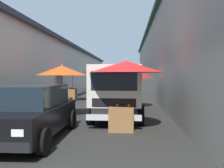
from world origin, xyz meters
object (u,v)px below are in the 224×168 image
object	(u,v)px
fruit_stall_near_right	(72,78)
plastic_stool	(42,105)
fruit_stall_far_right	(62,77)
parked_scooter	(41,112)
vendor_by_crates	(117,85)
fruit_stall_near_left	(132,80)
fruit_stall_mid_lane	(125,76)
delivery_truck	(117,94)
hatchback_car	(29,112)

from	to	relation	value
fruit_stall_near_right	plastic_stool	world-z (taller)	fruit_stall_near_right
fruit_stall_far_right	parked_scooter	distance (m)	2.17
fruit_stall_far_right	vendor_by_crates	distance (m)	9.39
plastic_stool	fruit_stall_near_left	bearing A→B (deg)	-66.64
fruit_stall_far_right	parked_scooter	world-z (taller)	fruit_stall_far_right
fruit_stall_far_right	fruit_stall_near_right	world-z (taller)	fruit_stall_far_right
parked_scooter	fruit_stall_far_right	bearing A→B (deg)	-7.01
fruit_stall_mid_lane	delivery_truck	distance (m)	1.60
vendor_by_crates	plastic_stool	size ratio (longest dim) A/B	3.85
fruit_stall_mid_lane	vendor_by_crates	xyz separation A→B (m)	(11.49, 0.87, -0.74)
vendor_by_crates	plastic_stool	bearing A→B (deg)	157.63
fruit_stall_far_right	hatchback_car	distance (m)	3.72
fruit_stall_mid_lane	parked_scooter	world-z (taller)	fruit_stall_mid_lane
hatchback_car	parked_scooter	size ratio (longest dim) A/B	2.34
fruit_stall_mid_lane	vendor_by_crates	world-z (taller)	fruit_stall_mid_lane
fruit_stall_near_left	parked_scooter	distance (m)	6.04
fruit_stall_near_left	fruit_stall_mid_lane	world-z (taller)	fruit_stall_mid_lane
fruit_stall_far_right	fruit_stall_near_right	bearing A→B (deg)	9.80
fruit_stall_far_right	vendor_by_crates	bearing A→B (deg)	-11.31
hatchback_car	parked_scooter	world-z (taller)	hatchback_car
fruit_stall_mid_lane	plastic_stool	xyz separation A→B (m)	(3.67, 4.08, -1.39)
hatchback_car	fruit_stall_near_left	bearing A→B (deg)	-22.44
plastic_stool	parked_scooter	bearing A→B (deg)	-159.88
fruit_stall_near_left	vendor_by_crates	xyz separation A→B (m)	(5.95, 1.11, -0.54)
hatchback_car	vendor_by_crates	distance (m)	12.90
plastic_stool	fruit_stall_near_right	bearing A→B (deg)	-3.23
fruit_stall_mid_lane	fruit_stall_near_right	bearing A→B (deg)	23.68
parked_scooter	delivery_truck	bearing A→B (deg)	-70.79
hatchback_car	fruit_stall_near_right	bearing A→B (deg)	6.98
fruit_stall_near_left	fruit_stall_mid_lane	size ratio (longest dim) A/B	0.94
vendor_by_crates	fruit_stall_near_right	bearing A→B (deg)	133.89
hatchback_car	parked_scooter	distance (m)	1.87
fruit_stall_near_right	vendor_by_crates	bearing A→B (deg)	-46.11
delivery_truck	plastic_stool	xyz separation A→B (m)	(2.27, 3.73, -0.71)
vendor_by_crates	fruit_stall_mid_lane	bearing A→B (deg)	-175.69
delivery_truck	fruit_stall_mid_lane	bearing A→B (deg)	-166.06
fruit_stall_mid_lane	delivery_truck	xyz separation A→B (m)	(1.40, 0.35, -0.68)
fruit_stall_mid_lane	hatchback_car	xyz separation A→B (m)	(-1.30, 2.58, -0.98)
fruit_stall_far_right	fruit_stall_near_right	size ratio (longest dim) A/B	1.03
fruit_stall_far_right	plastic_stool	xyz separation A→B (m)	(1.37, 1.38, -1.32)
hatchback_car	fruit_stall_mid_lane	bearing A→B (deg)	-63.22
fruit_stall_far_right	hatchback_car	xyz separation A→B (m)	(-3.60, -0.12, -0.91)
fruit_stall_near_right	hatchback_car	size ratio (longest dim) A/B	0.55
fruit_stall_mid_lane	hatchback_car	distance (m)	3.05
fruit_stall_far_right	hatchback_car	bearing A→B (deg)	-178.07
hatchback_car	delivery_truck	bearing A→B (deg)	-39.50
delivery_truck	parked_scooter	world-z (taller)	delivery_truck
fruit_stall_far_right	fruit_stall_mid_lane	bearing A→B (deg)	-130.43
hatchback_car	plastic_stool	size ratio (longest dim) A/B	9.04
fruit_stall_far_right	plastic_stool	bearing A→B (deg)	45.20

